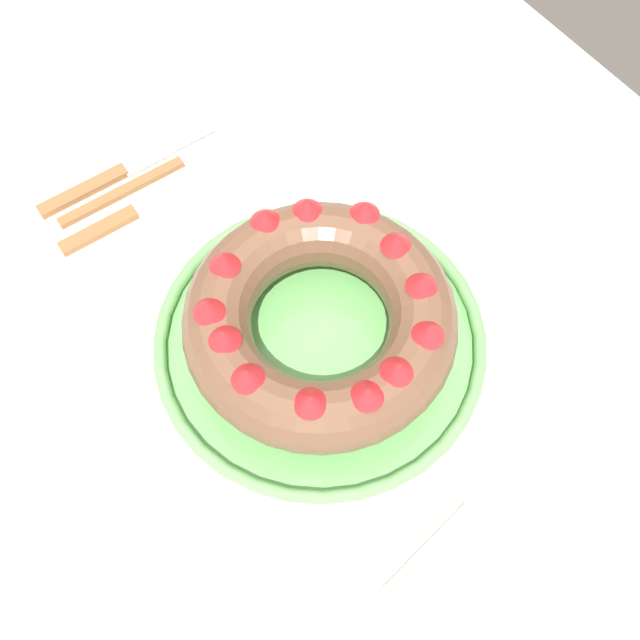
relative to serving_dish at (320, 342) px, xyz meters
name	(u,v)px	position (x,y,z in m)	size (l,w,h in m)	color
ground_plane	(321,515)	(-0.01, 0.01, -0.75)	(8.00, 8.00, 0.00)	#4C4742
dining_table	(321,372)	(-0.01, 0.01, -0.10)	(1.48, 0.97, 0.74)	silver
serving_dish	(320,342)	(0.00, 0.00, 0.00)	(0.31, 0.31, 0.03)	#6BB760
bundt_cake	(320,319)	(0.00, 0.00, 0.05)	(0.25, 0.25, 0.08)	brown
fork	(159,173)	(-0.28, -0.02, -0.01)	(0.02, 0.21, 0.01)	#936038
serving_knife	(122,172)	(-0.30, -0.06, -0.01)	(0.02, 0.23, 0.01)	#936038
cake_knife	(132,213)	(-0.24, -0.07, -0.01)	(0.02, 0.19, 0.01)	#936038
napkin	(492,615)	(0.28, -0.02, -0.01)	(0.15, 0.11, 0.00)	beige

